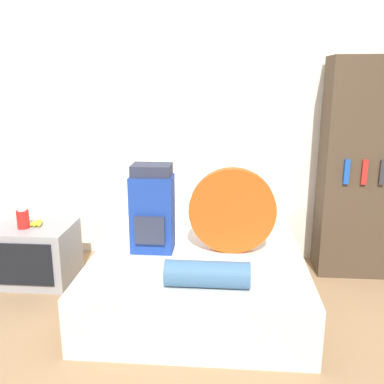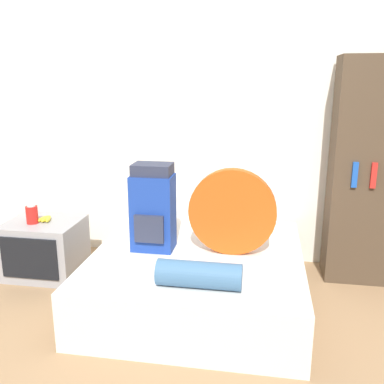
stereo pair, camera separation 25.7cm
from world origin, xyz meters
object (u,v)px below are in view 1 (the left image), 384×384
tent_bag (232,211)px  television (37,253)px  backpack (152,209)px  canister (23,219)px  sleeping_roll (207,274)px  bookshelf (374,170)px

tent_bag → television: 1.67m
backpack → canister: backpack is taller
tent_bag → sleeping_roll: size_ratio=1.21×
canister → bookshelf: 2.87m
backpack → television: (-1.01, 0.22, -0.47)m
backpack → television: size_ratio=1.08×
backpack → sleeping_roll: 0.73m
sleeping_roll → tent_bag: bearing=74.9°
canister → bookshelf: size_ratio=0.09×
bookshelf → tent_bag: bearing=-152.6°
television → bookshelf: (2.76, 0.40, 0.66)m
television → backpack: bearing=-12.3°
television → bookshelf: bearing=8.2°
backpack → tent_bag: backpack is taller
sleeping_roll → television: bearing=151.8°
backpack → sleeping_roll: backpack is taller
tent_bag → bookshelf: bearing=27.4°
backpack → canister: 1.10m
tent_bag → television: size_ratio=1.05×
backpack → canister: size_ratio=4.01×
backpack → sleeping_roll: bearing=-52.2°
bookshelf → sleeping_roll: bearing=-138.4°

